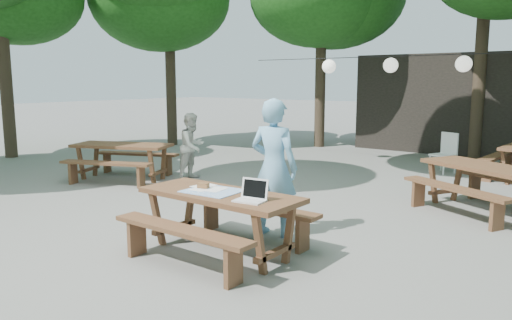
{
  "coord_description": "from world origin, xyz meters",
  "views": [
    {
      "loc": [
        4.42,
        -5.06,
        2.06
      ],
      "look_at": [
        0.57,
        -0.06,
        1.05
      ],
      "focal_mm": 35.0,
      "sensor_mm": 36.0,
      "label": 1
    }
  ],
  "objects_px": {
    "main_picnic_table": "(220,222)",
    "plastic_chair": "(443,161)",
    "picnic_table_nw": "(123,161)",
    "woman": "(274,168)",
    "second_person": "(192,146)"
  },
  "relations": [
    {
      "from": "main_picnic_table",
      "to": "plastic_chair",
      "type": "bearing_deg",
      "value": 86.39
    },
    {
      "from": "picnic_table_nw",
      "to": "plastic_chair",
      "type": "relative_size",
      "value": 2.63
    },
    {
      "from": "woman",
      "to": "plastic_chair",
      "type": "distance_m",
      "value": 6.09
    },
    {
      "from": "main_picnic_table",
      "to": "plastic_chair",
      "type": "xyz_separation_m",
      "value": [
        0.44,
        7.04,
        -0.13
      ]
    },
    {
      "from": "picnic_table_nw",
      "to": "woman",
      "type": "distance_m",
      "value": 4.89
    },
    {
      "from": "second_person",
      "to": "woman",
      "type": "bearing_deg",
      "value": -125.68
    },
    {
      "from": "picnic_table_nw",
      "to": "second_person",
      "type": "xyz_separation_m",
      "value": [
        1.12,
        0.95,
        0.31
      ]
    },
    {
      "from": "woman",
      "to": "second_person",
      "type": "relative_size",
      "value": 1.32
    },
    {
      "from": "plastic_chair",
      "to": "woman",
      "type": "bearing_deg",
      "value": -71.62
    },
    {
      "from": "picnic_table_nw",
      "to": "plastic_chair",
      "type": "distance_m",
      "value": 7.06
    },
    {
      "from": "main_picnic_table",
      "to": "plastic_chair",
      "type": "relative_size",
      "value": 2.22
    },
    {
      "from": "picnic_table_nw",
      "to": "woman",
      "type": "xyz_separation_m",
      "value": [
        4.72,
        -1.16,
        0.53
      ]
    },
    {
      "from": "picnic_table_nw",
      "to": "plastic_chair",
      "type": "xyz_separation_m",
      "value": [
        5.09,
        4.88,
        -0.13
      ]
    },
    {
      "from": "picnic_table_nw",
      "to": "plastic_chair",
      "type": "bearing_deg",
      "value": 20.5
    },
    {
      "from": "woman",
      "to": "second_person",
      "type": "height_order",
      "value": "woman"
    }
  ]
}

